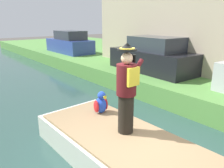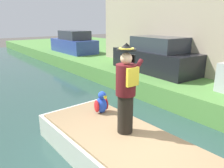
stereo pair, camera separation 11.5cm
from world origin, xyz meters
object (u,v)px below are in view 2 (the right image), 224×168
at_px(parked_car_dark, 156,57).
at_px(parked_car_blue, 74,43).
at_px(boat, 120,148).
at_px(person_pirate, 126,90).
at_px(parrot_plush, 101,103).

xyz_separation_m(parked_car_dark, parked_car_blue, (0.00, 7.56, 0.00)).
xyz_separation_m(boat, parked_car_dark, (4.67, 3.18, 1.05)).
relative_size(person_pirate, parked_car_dark, 0.45).
xyz_separation_m(boat, parked_car_blue, (4.67, 10.75, 1.05)).
bearing_deg(person_pirate, parked_car_dark, 48.10).
xyz_separation_m(person_pirate, parked_car_dark, (4.50, 3.15, -0.19)).
xyz_separation_m(person_pirate, parrot_plush, (0.17, 1.11, -0.68)).
height_order(boat, parked_car_dark, parked_car_dark).
distance_m(parrot_plush, parked_car_blue, 10.55).
relative_size(boat, parked_car_dark, 1.04).
bearing_deg(person_pirate, parrot_plush, 94.38).
relative_size(person_pirate, parrot_plush, 3.25).
bearing_deg(parked_car_dark, person_pirate, -145.02).
bearing_deg(parked_car_blue, parrot_plush, -114.29).
relative_size(person_pirate, parked_car_blue, 0.46).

